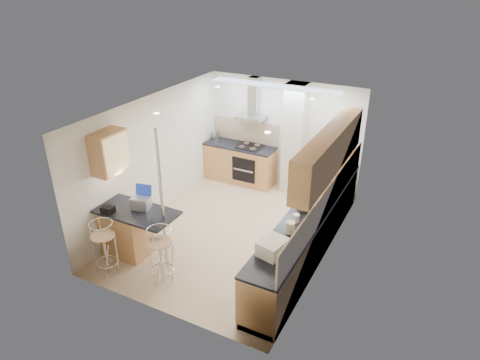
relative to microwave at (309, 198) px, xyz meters
The scene contains 16 objects.
ground 1.78m from the microwave, behind, with size 4.80×4.80×0.00m, color #D2AD8C.
room_shell 1.22m from the microwave, 165.80° to the left, with size 3.64×4.84×2.51m.
right_counter 0.63m from the microwave, 50.49° to the right, with size 0.63×4.40×0.92m.
back_counter 3.16m from the microwave, 139.80° to the left, with size 1.70×0.63×0.92m.
peninsula 3.04m from the microwave, 148.68° to the right, with size 1.47×0.72×0.94m.
microwave is the anchor object (origin of this frame).
laptop 2.88m from the microwave, 150.19° to the right, with size 0.30×0.23×0.21m, color #9B9DA2.
bag 3.42m from the microwave, 148.14° to the right, with size 0.21×0.15×0.11m, color black.
bar_stool_near 3.53m from the microwave, 141.39° to the right, with size 0.41×0.41×1.00m, color tan, non-canonical shape.
bar_stool_end 2.67m from the microwave, 132.63° to the right, with size 0.41×0.41×1.01m, color tan, non-canonical shape.
jar_a 0.92m from the microwave, 80.27° to the left, with size 0.12×0.12×0.19m, color white.
jar_b 0.47m from the microwave, 84.86° to the left, with size 0.11×0.11×0.15m, color white.
jar_c 0.95m from the microwave, 87.78° to the right, with size 0.14×0.14×0.19m, color beige.
jar_d 0.61m from the microwave, 89.57° to the right, with size 0.10×0.10×0.14m, color silver.
bread_bin 1.58m from the microwave, 89.76° to the right, with size 0.33×0.42×0.22m, color white.
kettle 3.71m from the microwave, 145.77° to the left, with size 0.16×0.16×0.20m, color #B1B3B6.
Camera 1 is at (3.34, -6.21, 4.62)m, focal length 32.00 mm.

